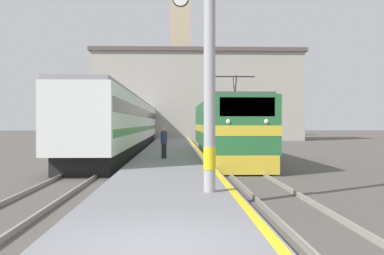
% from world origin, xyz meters
% --- Properties ---
extents(ground_plane, '(200.00, 200.00, 0.00)m').
position_xyz_m(ground_plane, '(0.00, 30.00, 0.00)').
color(ground_plane, '#514C47').
extents(platform, '(3.89, 140.00, 0.41)m').
position_xyz_m(platform, '(0.00, 25.00, 0.21)').
color(platform, slate).
rests_on(platform, ground).
extents(rail_track_near, '(2.83, 140.00, 0.16)m').
position_xyz_m(rail_track_near, '(3.25, 25.00, 0.03)').
color(rail_track_near, '#514C47').
rests_on(rail_track_near, ground).
extents(rail_track_far, '(2.83, 140.00, 0.16)m').
position_xyz_m(rail_track_far, '(-3.71, 25.00, 0.03)').
color(rail_track_far, '#514C47').
rests_on(rail_track_far, ground).
extents(locomotive_train, '(2.92, 16.05, 4.63)m').
position_xyz_m(locomotive_train, '(3.25, 19.75, 1.87)').
color(locomotive_train, black).
rests_on(locomotive_train, ground).
extents(passenger_train, '(2.92, 44.38, 4.15)m').
position_xyz_m(passenger_train, '(-3.71, 33.00, 2.23)').
color(passenger_train, black).
rests_on(passenger_train, ground).
extents(catenary_mast, '(2.40, 0.33, 7.59)m').
position_xyz_m(catenary_mast, '(1.21, 5.20, 4.12)').
color(catenary_mast, '#9E9EA3').
rests_on(catenary_mast, platform).
extents(person_on_platform, '(0.34, 0.34, 1.61)m').
position_xyz_m(person_on_platform, '(-0.35, 16.67, 1.25)').
color(person_on_platform, '#23232D').
rests_on(person_on_platform, platform).
extents(clock_tower, '(3.93, 3.93, 26.29)m').
position_xyz_m(clock_tower, '(1.02, 63.50, 13.84)').
color(clock_tower, tan).
rests_on(clock_tower, ground).
extents(station_building, '(27.49, 7.82, 11.77)m').
position_xyz_m(station_building, '(3.15, 52.83, 5.91)').
color(station_building, '#A8A399').
rests_on(station_building, ground).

